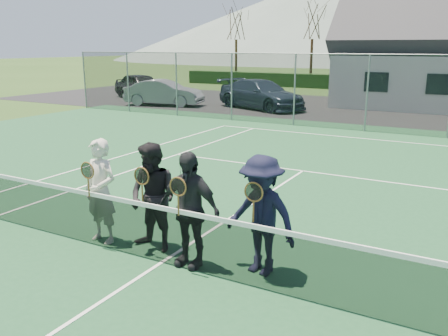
# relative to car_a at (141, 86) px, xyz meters

# --- Properties ---
(ground) EXTENTS (220.00, 220.00, 0.00)m
(ground) POSITION_rel_car_a_xyz_m (15.46, 1.13, -0.80)
(ground) COLOR #294619
(ground) RESTS_ON ground
(court_surface) EXTENTS (30.00, 30.00, 0.02)m
(court_surface) POSITION_rel_car_a_xyz_m (15.46, -18.87, -0.79)
(court_surface) COLOR #1C4C2B
(court_surface) RESTS_ON ground
(tarmac_carpark) EXTENTS (40.00, 12.00, 0.01)m
(tarmac_carpark) POSITION_rel_car_a_xyz_m (11.46, 1.13, -0.80)
(tarmac_carpark) COLOR black
(tarmac_carpark) RESTS_ON ground
(hedge_row) EXTENTS (40.00, 1.20, 1.10)m
(hedge_row) POSITION_rel_car_a_xyz_m (15.46, 13.13, -0.25)
(hedge_row) COLOR black
(hedge_row) RESTS_ON ground
(hill_west) EXTENTS (110.00, 110.00, 18.00)m
(hill_west) POSITION_rel_car_a_xyz_m (-9.54, 76.13, 8.20)
(hill_west) COLOR slate
(hill_west) RESTS_ON ground
(car_a) EXTENTS (5.07, 3.57, 1.60)m
(car_a) POSITION_rel_car_a_xyz_m (0.00, 0.00, 0.00)
(car_a) COLOR black
(car_a) RESTS_ON ground
(car_b) EXTENTS (4.65, 2.56, 1.45)m
(car_b) POSITION_rel_car_a_xyz_m (3.48, -2.34, -0.08)
(car_b) COLOR gray
(car_b) RESTS_ON ground
(car_c) EXTENTS (5.78, 3.99, 1.56)m
(car_c) POSITION_rel_car_a_xyz_m (8.90, -0.97, -0.02)
(car_c) COLOR #1A2435
(car_c) RESTS_ON ground
(court_markings) EXTENTS (11.03, 23.83, 0.01)m
(court_markings) POSITION_rel_car_a_xyz_m (15.46, -18.87, -0.78)
(court_markings) COLOR white
(court_markings) RESTS_ON court_surface
(tennis_net) EXTENTS (11.68, 0.08, 1.10)m
(tennis_net) POSITION_rel_car_a_xyz_m (15.46, -18.87, -0.26)
(tennis_net) COLOR slate
(tennis_net) RESTS_ON ground
(perimeter_fence) EXTENTS (30.07, 0.07, 3.02)m
(perimeter_fence) POSITION_rel_car_a_xyz_m (15.46, -5.37, 0.72)
(perimeter_fence) COLOR slate
(perimeter_fence) RESTS_ON ground
(tree_a) EXTENTS (3.20, 3.20, 7.77)m
(tree_a) POSITION_rel_car_a_xyz_m (-0.54, 14.13, 4.99)
(tree_a) COLOR #372514
(tree_a) RESTS_ON ground
(tree_b) EXTENTS (3.20, 3.20, 7.77)m
(tree_b) POSITION_rel_car_a_xyz_m (6.46, 14.13, 4.99)
(tree_b) COLOR #341E12
(tree_b) RESTS_ON ground
(player_a) EXTENTS (0.68, 0.52, 1.80)m
(player_a) POSITION_rel_car_a_xyz_m (14.07, -18.66, 0.12)
(player_a) COLOR silver
(player_a) RESTS_ON court_surface
(player_b) EXTENTS (0.94, 0.77, 1.80)m
(player_b) POSITION_rel_car_a_xyz_m (15.05, -18.50, 0.12)
(player_b) COLOR black
(player_b) RESTS_ON court_surface
(player_c) EXTENTS (1.06, 0.51, 1.80)m
(player_c) POSITION_rel_car_a_xyz_m (15.87, -18.69, 0.12)
(player_c) COLOR black
(player_c) RESTS_ON court_surface
(player_d) EXTENTS (1.26, 0.86, 1.80)m
(player_d) POSITION_rel_car_a_xyz_m (16.94, -18.40, 0.12)
(player_d) COLOR black
(player_d) RESTS_ON court_surface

